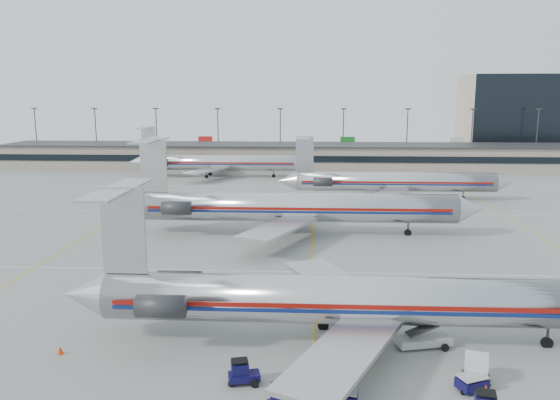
# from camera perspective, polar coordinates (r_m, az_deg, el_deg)

# --- Properties ---
(ground) EXTENTS (260.00, 260.00, 0.00)m
(ground) POSITION_cam_1_polar(r_m,az_deg,el_deg) (48.47, 3.54, -11.21)
(ground) COLOR gray
(ground) RESTS_ON ground
(apron_markings) EXTENTS (160.00, 0.15, 0.02)m
(apron_markings) POSITION_cam_1_polar(r_m,az_deg,el_deg) (57.88, 3.48, -7.53)
(apron_markings) COLOR silver
(apron_markings) RESTS_ON ground
(terminal) EXTENTS (162.00, 17.00, 6.25)m
(terminal) POSITION_cam_1_polar(r_m,az_deg,el_deg) (143.76, 3.32, 4.63)
(terminal) COLOR gray
(terminal) RESTS_ON ground
(light_mast_row) EXTENTS (163.60, 0.40, 15.28)m
(light_mast_row) POSITION_cam_1_polar(r_m,az_deg,el_deg) (157.30, 3.33, 7.12)
(light_mast_row) COLOR #38383D
(light_mast_row) RESTS_ON ground
(distant_building) EXTENTS (30.00, 20.00, 25.00)m
(distant_building) POSITION_cam_1_polar(r_m,az_deg,el_deg) (184.04, 23.22, 8.01)
(distant_building) COLOR tan
(distant_building) RESTS_ON ground
(jet_foreground) EXTENTS (44.88, 26.43, 11.75)m
(jet_foreground) POSITION_cam_1_polar(r_m,az_deg,el_deg) (41.14, 7.42, -10.24)
(jet_foreground) COLOR silver
(jet_foreground) RESTS_ON ground
(jet_second_row) EXTENTS (49.00, 28.85, 12.83)m
(jet_second_row) POSITION_cam_1_polar(r_m,az_deg,el_deg) (72.89, 1.09, -0.71)
(jet_second_row) COLOR silver
(jet_second_row) RESTS_ON ground
(jet_third_row) EXTENTS (41.74, 25.67, 11.41)m
(jet_third_row) POSITION_cam_1_polar(r_m,az_deg,el_deg) (99.90, 11.44, 1.91)
(jet_third_row) COLOR silver
(jet_third_row) RESTS_ON ground
(jet_back_row) EXTENTS (42.72, 26.28, 11.68)m
(jet_back_row) POSITION_cam_1_polar(r_m,az_deg,el_deg) (127.62, -6.67, 3.93)
(jet_back_row) COLOR silver
(jet_back_row) RESTS_ON ground
(tug_left) EXTENTS (2.17, 1.43, 1.62)m
(tug_left) POSITION_cam_1_polar(r_m,az_deg,el_deg) (36.54, -3.97, -17.58)
(tug_left) COLOR #0C0A3A
(tug_left) RESTS_ON ground
(cart_inner) EXTENTS (2.23, 1.70, 1.16)m
(cart_inner) POSITION_cam_1_polar(r_m,az_deg,el_deg) (34.43, 6.31, -19.75)
(cart_inner) COLOR #0C0A3A
(cart_inner) RESTS_ON ground
(cart_outer) EXTENTS (2.09, 1.81, 1.00)m
(cart_outer) POSITION_cam_1_polar(r_m,az_deg,el_deg) (37.74, 19.42, -17.59)
(cart_outer) COLOR #0C0A3A
(cart_outer) RESTS_ON ground
(uld_container) EXTENTS (2.06, 1.87, 1.82)m
(uld_container) POSITION_cam_1_polar(r_m,az_deg,el_deg) (38.69, 19.81, -16.24)
(uld_container) COLOR #2D2D30
(uld_container) RESTS_ON ground
(belt_loader) EXTENTS (4.85, 2.37, 2.48)m
(belt_loader) POSITION_cam_1_polar(r_m,az_deg,el_deg) (42.52, 14.90, -13.82)
(belt_loader) COLOR #989898
(belt_loader) RESTS_ON ground
(ramp_worker_near) EXTENTS (0.77, 0.62, 1.84)m
(ramp_worker_near) POSITION_cam_1_polar(r_m,az_deg,el_deg) (39.06, 8.92, -15.44)
(ramp_worker_near) COLOR #CEE115
(ramp_worker_near) RESTS_ON ground
(ramp_worker_far) EXTENTS (1.00, 0.88, 1.71)m
(ramp_worker_far) POSITION_cam_1_polar(r_m,az_deg,el_deg) (38.91, 19.79, -16.18)
(ramp_worker_far) COLOR #B6DC14
(ramp_worker_far) RESTS_ON ground
(cone_right) EXTENTS (0.59, 0.59, 0.64)m
(cone_right) POSITION_cam_1_polar(r_m,az_deg,el_deg) (37.76, 20.69, -18.01)
(cone_right) COLOR #CE3806
(cone_right) RESTS_ON ground
(cone_left) EXTENTS (0.57, 0.57, 0.60)m
(cone_left) POSITION_cam_1_polar(r_m,az_deg,el_deg) (43.27, -21.99, -14.34)
(cone_left) COLOR #CE3806
(cone_left) RESTS_ON ground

